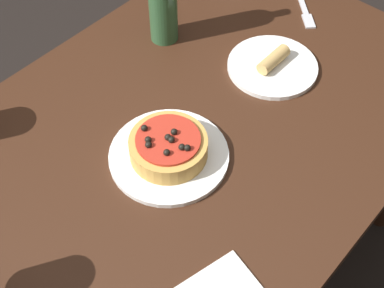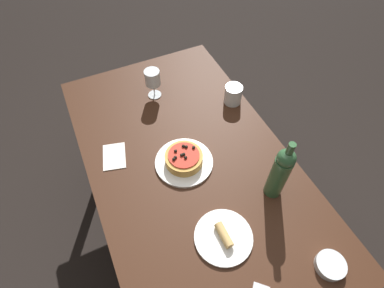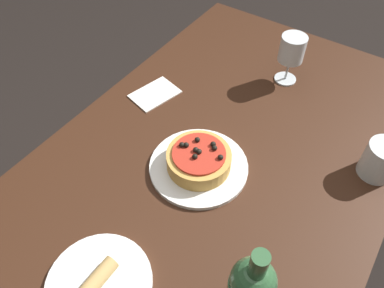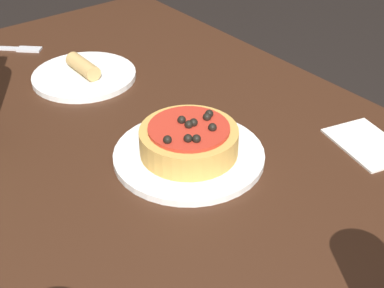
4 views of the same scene
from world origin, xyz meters
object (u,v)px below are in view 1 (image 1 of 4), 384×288
object	(u,v)px
fork	(304,9)
side_plate	(273,65)
pizza	(168,146)
dinner_plate	(169,155)
dining_table	(162,174)

from	to	relation	value
fork	side_plate	bearing A→B (deg)	-30.46
pizza	dinner_plate	bearing A→B (deg)	12.62
dining_table	dinner_plate	xyz separation A→B (m)	(0.00, -0.03, 0.09)
pizza	fork	xyz separation A→B (m)	(0.61, 0.07, -0.03)
dinner_plate	pizza	size ratio (longest dim) A/B	1.55
fork	side_plate	size ratio (longest dim) A/B	0.67
dinner_plate	side_plate	bearing A→B (deg)	-0.34
side_plate	pizza	bearing A→B (deg)	179.67
dining_table	fork	xyz separation A→B (m)	(0.61, 0.04, 0.09)
pizza	dining_table	bearing A→B (deg)	89.80
pizza	side_plate	bearing A→B (deg)	-0.33
dining_table	pizza	bearing A→B (deg)	-90.20
fork	side_plate	distance (m)	0.25
dining_table	dinner_plate	distance (m)	0.10
dining_table	fork	size ratio (longest dim) A/B	10.10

